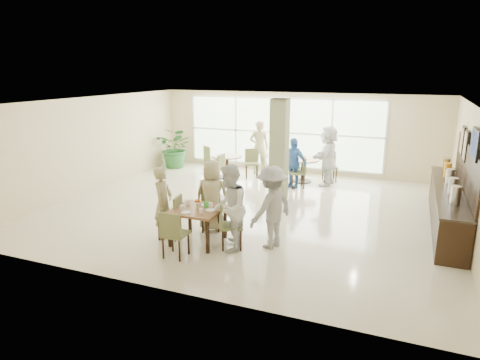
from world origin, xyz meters
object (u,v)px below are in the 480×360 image
at_px(main_table, 198,212).
at_px(teen_far, 212,195).
at_px(adult_a, 293,163).
at_px(round_table_left, 227,162).
at_px(teen_right, 229,208).
at_px(teen_left, 163,202).
at_px(buffet_counter, 448,204).
at_px(adult_b, 328,156).
at_px(potted_plant, 176,148).
at_px(round_table_right, 303,165).
at_px(teen_standing, 271,207).
at_px(adult_standing, 259,147).

xyz_separation_m(main_table, teen_far, (-0.05, 0.80, 0.15)).
height_order(teen_far, adult_a, teen_far).
height_order(round_table_left, teen_right, teen_right).
bearing_deg(main_table, teen_left, 178.24).
distance_m(buffet_counter, teen_far, 5.45).
relative_size(main_table, teen_left, 0.66).
distance_m(teen_left, adult_a, 5.21).
bearing_deg(adult_b, buffet_counter, 53.94).
distance_m(potted_plant, teen_right, 7.80).
bearing_deg(main_table, buffet_counter, 31.20).
bearing_deg(potted_plant, teen_far, -52.71).
distance_m(main_table, teen_far, 0.81).
relative_size(adult_a, adult_b, 0.82).
distance_m(teen_right, adult_a, 5.08).
bearing_deg(round_table_right, adult_b, -3.89).
bearing_deg(round_table_right, adult_a, -98.32).
height_order(round_table_right, teen_right, teen_right).
height_order(buffet_counter, potted_plant, buffet_counter).
distance_m(buffet_counter, teen_standing, 4.34).
relative_size(teen_right, teen_standing, 1.04).
height_order(potted_plant, teen_standing, teen_standing).
distance_m(teen_left, teen_far, 1.11).
height_order(teen_right, adult_b, adult_b).
distance_m(round_table_left, teen_right, 5.99).
distance_m(round_table_left, adult_standing, 1.31).
xyz_separation_m(teen_far, adult_standing, (-0.84, 5.54, 0.12)).
xyz_separation_m(teen_left, adult_b, (2.48, 5.70, 0.16)).
bearing_deg(potted_plant, adult_a, -12.60).
distance_m(teen_far, adult_standing, 5.60).
bearing_deg(teen_standing, buffet_counter, 151.96).
height_order(potted_plant, teen_right, teen_right).
bearing_deg(potted_plant, main_table, -56.23).
bearing_deg(main_table, adult_b, 74.14).
distance_m(teen_right, adult_standing, 6.62).
bearing_deg(teen_far, adult_b, -117.35).
relative_size(round_table_left, buffet_counter, 0.21).
bearing_deg(buffet_counter, teen_far, -156.28).
height_order(round_table_left, teen_far, teen_far).
bearing_deg(teen_far, teen_standing, 155.61).
distance_m(round_table_right, adult_b, 0.90).
bearing_deg(round_table_left, adult_standing, 49.92).
distance_m(potted_plant, adult_standing, 3.18).
relative_size(round_table_left, adult_a, 0.64).
bearing_deg(adult_a, teen_standing, -61.43).
bearing_deg(round_table_left, buffet_counter, -19.86).
distance_m(teen_far, adult_a, 4.27).
height_order(potted_plant, teen_far, teen_far).
xyz_separation_m(round_table_left, adult_standing, (0.81, 0.96, 0.38)).
distance_m(main_table, adult_a, 5.05).
relative_size(main_table, teen_far, 0.63).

